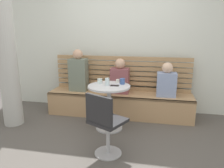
% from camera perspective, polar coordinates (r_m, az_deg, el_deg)
% --- Properties ---
extents(ground, '(8.00, 8.00, 0.00)m').
position_cam_1_polar(ground, '(3.20, -1.80, -16.09)').
color(ground, '#514C47').
extents(back_wall, '(5.20, 0.10, 2.90)m').
position_cam_1_polar(back_wall, '(4.38, 3.03, 12.01)').
color(back_wall, silver).
rests_on(back_wall, ground).
extents(concrete_pillar, '(0.32, 0.32, 2.80)m').
position_cam_1_polar(concrete_pillar, '(3.95, -26.25, 9.65)').
color(concrete_pillar, '#B2B2AD').
rests_on(concrete_pillar, ground).
extents(booth_bench, '(2.70, 0.52, 0.44)m').
position_cam_1_polar(booth_bench, '(4.18, 1.92, -5.29)').
color(booth_bench, tan).
rests_on(booth_bench, ground).
extents(booth_backrest, '(2.65, 0.04, 0.67)m').
position_cam_1_polar(booth_backrest, '(4.26, 2.52, 2.86)').
color(booth_backrest, '#A68157').
rests_on(booth_backrest, booth_bench).
extents(cafe_table, '(0.68, 0.68, 0.74)m').
position_cam_1_polar(cafe_table, '(3.53, -0.78, -3.90)').
color(cafe_table, '#ADADB2').
rests_on(cafe_table, ground).
extents(white_chair, '(0.54, 0.54, 0.85)m').
position_cam_1_polar(white_chair, '(2.79, -1.91, -10.15)').
color(white_chair, '#ADADB2').
rests_on(white_chair, ground).
extents(person_adult, '(0.34, 0.22, 0.81)m').
position_cam_1_polar(person_adult, '(4.26, -8.81, 3.06)').
color(person_adult, slate).
rests_on(person_adult, booth_bench).
extents(person_child_left, '(0.34, 0.22, 0.65)m').
position_cam_1_polar(person_child_left, '(4.07, 2.06, 1.60)').
color(person_child_left, brown).
rests_on(person_child_left, booth_bench).
extents(person_child_middle, '(0.34, 0.22, 0.61)m').
position_cam_1_polar(person_child_middle, '(3.98, 14.13, 0.61)').
color(person_child_middle, '#8C9EC6').
rests_on(person_child_middle, booth_bench).
extents(cup_glass_short, '(0.08, 0.08, 0.08)m').
position_cam_1_polar(cup_glass_short, '(3.61, -3.22, 0.79)').
color(cup_glass_short, silver).
rests_on(cup_glass_short, cafe_table).
extents(cup_glass_tall, '(0.07, 0.07, 0.12)m').
position_cam_1_polar(cup_glass_tall, '(3.47, -1.26, 0.61)').
color(cup_glass_tall, silver).
rests_on(cup_glass_tall, cafe_table).
extents(cup_mug_blue, '(0.08, 0.08, 0.09)m').
position_cam_1_polar(cup_mug_blue, '(3.55, 2.72, 0.73)').
color(cup_mug_blue, '#3D5B9E').
rests_on(cup_mug_blue, cafe_table).
extents(cup_espresso_small, '(0.06, 0.06, 0.05)m').
position_cam_1_polar(cup_espresso_small, '(3.66, 1.51, 0.81)').
color(cup_espresso_small, silver).
rests_on(cup_espresso_small, cafe_table).
extents(phone_on_table, '(0.14, 0.08, 0.01)m').
position_cam_1_polar(phone_on_table, '(3.45, 0.69, -0.40)').
color(phone_on_table, black).
rests_on(phone_on_table, cafe_table).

